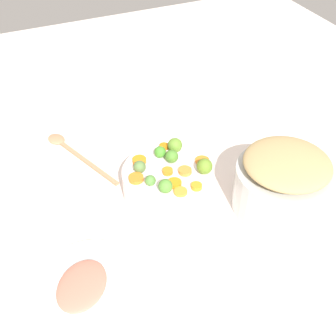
# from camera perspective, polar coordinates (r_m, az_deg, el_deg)

# --- Properties ---
(tabletop) EXTENTS (2.40, 2.40, 0.02)m
(tabletop) POSITION_cam_1_polar(r_m,az_deg,el_deg) (1.30, -2.06, -2.19)
(tabletop) COLOR silver
(tabletop) RESTS_ON ground
(serving_bowl_carrots) EXTENTS (0.25, 0.25, 0.08)m
(serving_bowl_carrots) POSITION_cam_1_polar(r_m,az_deg,el_deg) (1.23, 0.00, -1.78)
(serving_bowl_carrots) COLOR white
(serving_bowl_carrots) RESTS_ON tabletop
(metal_pot) EXTENTS (0.25, 0.25, 0.13)m
(metal_pot) POSITION_cam_1_polar(r_m,az_deg,el_deg) (1.22, 14.10, -2.54)
(metal_pot) COLOR #B8BBB8
(metal_pot) RESTS_ON tabletop
(stuffing_mound) EXTENTS (0.22, 0.22, 0.05)m
(stuffing_mound) POSITION_cam_1_polar(r_m,az_deg,el_deg) (1.16, 14.78, 0.58)
(stuffing_mound) COLOR tan
(stuffing_mound) RESTS_ON metal_pot
(carrot_slice_0) EXTENTS (0.05, 0.05, 0.01)m
(carrot_slice_0) POSITION_cam_1_polar(r_m,az_deg,el_deg) (1.23, -3.62, 0.95)
(carrot_slice_0) COLOR orange
(carrot_slice_0) RESTS_ON serving_bowl_carrots
(carrot_slice_1) EXTENTS (0.04, 0.04, 0.01)m
(carrot_slice_1) POSITION_cam_1_polar(r_m,az_deg,el_deg) (1.16, 0.83, -1.91)
(carrot_slice_1) COLOR orange
(carrot_slice_1) RESTS_ON serving_bowl_carrots
(carrot_slice_2) EXTENTS (0.03, 0.03, 0.01)m
(carrot_slice_2) POSITION_cam_1_polar(r_m,az_deg,el_deg) (1.28, -0.51, 2.73)
(carrot_slice_2) COLOR orange
(carrot_slice_2) RESTS_ON serving_bowl_carrots
(carrot_slice_3) EXTENTS (0.05, 0.05, 0.01)m
(carrot_slice_3) POSITION_cam_1_polar(r_m,az_deg,el_deg) (1.24, 4.33, 0.93)
(carrot_slice_3) COLOR orange
(carrot_slice_3) RESTS_ON serving_bowl_carrots
(carrot_slice_4) EXTENTS (0.03, 0.03, 0.01)m
(carrot_slice_4) POSITION_cam_1_polar(r_m,az_deg,el_deg) (1.16, 3.60, -2.31)
(carrot_slice_4) COLOR orange
(carrot_slice_4) RESTS_ON serving_bowl_carrots
(carrot_slice_5) EXTENTS (0.04, 0.04, 0.01)m
(carrot_slice_5) POSITION_cam_1_polar(r_m,az_deg,el_deg) (1.14, 1.58, -2.99)
(carrot_slice_5) COLOR orange
(carrot_slice_5) RESTS_ON serving_bowl_carrots
(carrot_slice_6) EXTENTS (0.04, 0.04, 0.01)m
(carrot_slice_6) POSITION_cam_1_polar(r_m,az_deg,el_deg) (1.20, 2.15, -0.37)
(carrot_slice_6) COLOR orange
(carrot_slice_6) RESTS_ON serving_bowl_carrots
(carrot_slice_7) EXTENTS (0.04, 0.04, 0.01)m
(carrot_slice_7) POSITION_cam_1_polar(r_m,az_deg,el_deg) (1.18, -4.03, -1.30)
(carrot_slice_7) COLOR orange
(carrot_slice_7) RESTS_ON serving_bowl_carrots
(carrot_slice_8) EXTENTS (0.04, 0.04, 0.01)m
(carrot_slice_8) POSITION_cam_1_polar(r_m,az_deg,el_deg) (1.20, -0.05, -0.42)
(carrot_slice_8) COLOR orange
(carrot_slice_8) RESTS_ON serving_bowl_carrots
(brussels_sprout_0) EXTENTS (0.04, 0.04, 0.04)m
(brussels_sprout_0) POSITION_cam_1_polar(r_m,az_deg,el_deg) (1.26, 0.88, 2.88)
(brussels_sprout_0) COLOR #5B852B
(brussels_sprout_0) RESTS_ON serving_bowl_carrots
(brussels_sprout_1) EXTENTS (0.04, 0.04, 0.04)m
(brussels_sprout_1) POSITION_cam_1_polar(r_m,az_deg,el_deg) (1.13, -0.32, -2.28)
(brussels_sprout_1) COLOR #4E8731
(brussels_sprout_1) RESTS_ON serving_bowl_carrots
(brussels_sprout_2) EXTENTS (0.03, 0.03, 0.03)m
(brussels_sprout_2) POSITION_cam_1_polar(r_m,az_deg,el_deg) (1.24, -1.00, 2.03)
(brussels_sprout_2) COLOR #438929
(brussels_sprout_2) RESTS_ON serving_bowl_carrots
(brussels_sprout_3) EXTENTS (0.03, 0.03, 0.03)m
(brussels_sprout_3) POSITION_cam_1_polar(r_m,az_deg,el_deg) (1.20, -3.58, 0.15)
(brussels_sprout_3) COLOR #51713A
(brussels_sprout_3) RESTS_ON serving_bowl_carrots
(brussels_sprout_4) EXTENTS (0.04, 0.04, 0.04)m
(brussels_sprout_4) POSITION_cam_1_polar(r_m,az_deg,el_deg) (1.22, 0.48, 1.46)
(brussels_sprout_4) COLOR #477E2A
(brussels_sprout_4) RESTS_ON serving_bowl_carrots
(brussels_sprout_5) EXTENTS (0.03, 0.03, 0.03)m
(brussels_sprout_5) POSITION_cam_1_polar(r_m,az_deg,el_deg) (1.16, -2.23, -1.58)
(brussels_sprout_5) COLOR #4D8037
(brussels_sprout_5) RESTS_ON serving_bowl_carrots
(brussels_sprout_6) EXTENTS (0.04, 0.04, 0.04)m
(brussels_sprout_6) POSITION_cam_1_polar(r_m,az_deg,el_deg) (1.19, 4.61, 0.22)
(brussels_sprout_6) COLOR olive
(brussels_sprout_6) RESTS_ON serving_bowl_carrots
(wooden_spoon) EXTENTS (0.15, 0.32, 0.01)m
(wooden_spoon) POSITION_cam_1_polar(r_m,az_deg,el_deg) (1.43, -12.29, 2.38)
(wooden_spoon) COLOR #BD7A56
(wooden_spoon) RESTS_ON tabletop
(ham_plate) EXTENTS (0.23, 0.23, 0.01)m
(ham_plate) POSITION_cam_1_polar(r_m,az_deg,el_deg) (1.08, -9.75, -13.79)
(ham_plate) COLOR white
(ham_plate) RESTS_ON tabletop
(ham_slice_main) EXTENTS (0.17, 0.18, 0.02)m
(ham_slice_main) POSITION_cam_1_polar(r_m,az_deg,el_deg) (1.05, -10.77, -14.29)
(ham_slice_main) COLOR #C66F5A
(ham_slice_main) RESTS_ON ham_plate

